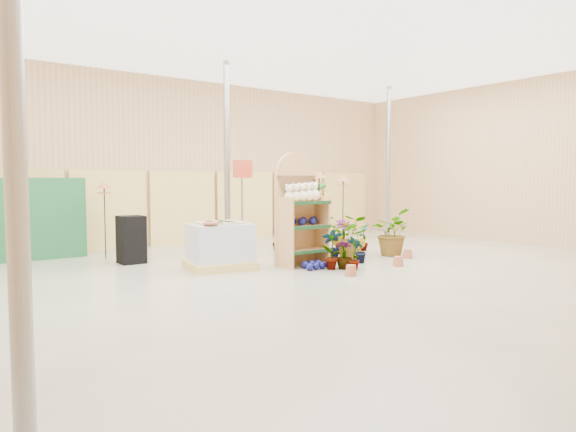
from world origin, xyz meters
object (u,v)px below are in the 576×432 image
object	(u,v)px
pallet_stack	(220,246)
potted_plant_2	(352,237)
display_shelf	(299,213)
bird_table_front	(319,178)

from	to	relation	value
pallet_stack	potted_plant_2	size ratio (longest dim) A/B	1.44
pallet_stack	display_shelf	bearing A→B (deg)	-11.28
display_shelf	bird_table_front	world-z (taller)	display_shelf
display_shelf	pallet_stack	distance (m)	1.73
display_shelf	bird_table_front	xyz separation A→B (m)	(0.59, 0.06, 0.72)
display_shelf	pallet_stack	xyz separation A→B (m)	(-1.51, 0.57, -0.61)
bird_table_front	display_shelf	bearing A→B (deg)	-173.99
potted_plant_2	pallet_stack	bearing A→B (deg)	168.76
display_shelf	pallet_stack	size ratio (longest dim) A/B	1.65
pallet_stack	potted_plant_2	world-z (taller)	potted_plant_2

